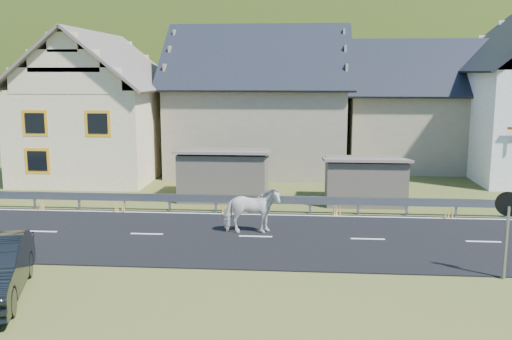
{
  "coord_description": "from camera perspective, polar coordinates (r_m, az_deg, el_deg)",
  "views": [
    {
      "loc": [
        1.62,
        -19.77,
        5.87
      ],
      "look_at": [
        -0.2,
        2.67,
        2.01
      ],
      "focal_mm": 40.0,
      "sensor_mm": 36.0,
      "label": 1
    }
  ],
  "objects": [
    {
      "name": "shed_left",
      "position": [
        26.94,
        -3.16,
        -0.49
      ],
      "size": [
        4.3,
        3.3,
        2.4
      ],
      "primitive_type": "cube",
      "color": "#645A4C",
      "rests_on": "ground"
    },
    {
      "name": "house_stone_a",
      "position": [
        34.89,
        0.32,
        7.69
      ],
      "size": [
        10.8,
        9.8,
        8.9
      ],
      "color": "gray",
      "rests_on": "ground"
    },
    {
      "name": "guardrail",
      "position": [
        24.09,
        0.66,
        -3.01
      ],
      "size": [
        28.1,
        0.09,
        0.75
      ],
      "color": "#93969B",
      "rests_on": "ground"
    },
    {
      "name": "house_cream",
      "position": [
        33.86,
        -15.57,
        6.81
      ],
      "size": [
        7.8,
        9.8,
        8.3
      ],
      "color": "#FCE6B8",
      "rests_on": "ground"
    },
    {
      "name": "shed_right",
      "position": [
        26.38,
        10.82,
        -1.09
      ],
      "size": [
        3.8,
        2.9,
        2.2
      ],
      "primitive_type": "cube",
      "color": "#645A4C",
      "rests_on": "ground"
    },
    {
      "name": "conifer_patch",
      "position": [
        141.58,
        -19.21,
        9.25
      ],
      "size": [
        76.0,
        50.0,
        28.0
      ],
      "primitive_type": "ellipsoid",
      "color": "black",
      "rests_on": "ground"
    },
    {
      "name": "road",
      "position": [
        20.68,
        -0.05,
        -6.72
      ],
      "size": [
        60.0,
        7.0,
        0.04
      ],
      "primitive_type": "cube",
      "color": "black",
      "rests_on": "ground"
    },
    {
      "name": "traffic_mirror",
      "position": [
        17.72,
        23.86,
        -4.17
      ],
      "size": [
        0.67,
        0.36,
        2.56
      ],
      "rotation": [
        0.0,
        0.0,
        -0.43
      ],
      "color": "#93969B",
      "rests_on": "ground"
    },
    {
      "name": "ground",
      "position": [
        20.68,
        -0.05,
        -6.77
      ],
      "size": [
        160.0,
        160.0,
        0.0
      ],
      "primitive_type": "plane",
      "color": "#384719",
      "rests_on": "ground"
    },
    {
      "name": "house_stone_b",
      "position": [
        37.53,
        16.08,
        6.85
      ],
      "size": [
        9.8,
        8.8,
        8.1
      ],
      "color": "gray",
      "rests_on": "ground"
    },
    {
      "name": "mountain",
      "position": [
        201.46,
        5.55,
        2.3
      ],
      "size": [
        440.0,
        280.0,
        260.0
      ],
      "primitive_type": "ellipsoid",
      "color": "#283810",
      "rests_on": "ground"
    },
    {
      "name": "lane_markings",
      "position": [
        20.67,
        -0.05,
        -6.65
      ],
      "size": [
        60.0,
        6.6,
        0.01
      ],
      "primitive_type": "cube",
      "color": "silver",
      "rests_on": "road"
    },
    {
      "name": "horse",
      "position": [
        20.87,
        -0.46,
        -4.03
      ],
      "size": [
        1.18,
        2.16,
        1.74
      ],
      "primitive_type": "imported",
      "rotation": [
        0.0,
        0.0,
        1.69
      ],
      "color": "silver",
      "rests_on": "road"
    }
  ]
}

